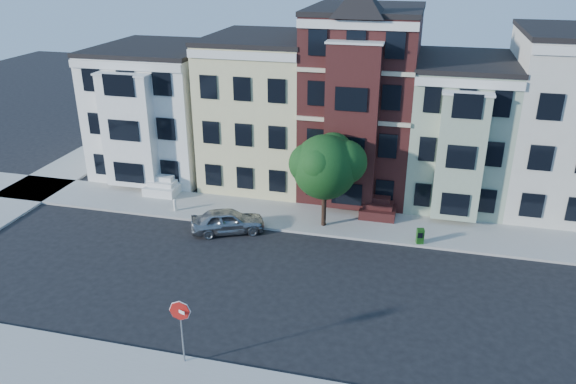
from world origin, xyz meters
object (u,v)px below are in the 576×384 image
(stop_sign, at_px, (182,328))
(newspaper_box, at_px, (420,236))
(street_tree, at_px, (325,171))
(parked_car, at_px, (228,221))
(fire_hydrant, at_px, (175,206))

(stop_sign, bearing_deg, newspaper_box, 73.05)
(street_tree, bearing_deg, stop_sign, -103.31)
(street_tree, relative_size, parked_car, 1.62)
(street_tree, xyz_separation_m, newspaper_box, (5.76, -0.91, -3.08))
(newspaper_box, bearing_deg, parked_car, 171.50)
(parked_car, bearing_deg, street_tree, -93.17)
(parked_car, relative_size, newspaper_box, 4.91)
(street_tree, relative_size, stop_sign, 2.15)
(newspaper_box, bearing_deg, stop_sign, -139.52)
(parked_car, height_order, fire_hydrant, parked_car)
(street_tree, xyz_separation_m, fire_hydrant, (-9.66, -0.25, -3.21))
(newspaper_box, distance_m, stop_sign, 15.51)
(parked_car, distance_m, newspaper_box, 11.25)
(street_tree, height_order, parked_car, street_tree)
(street_tree, height_order, newspaper_box, street_tree)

